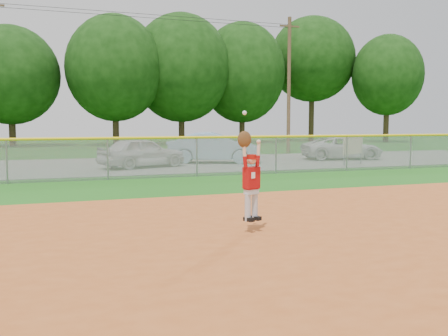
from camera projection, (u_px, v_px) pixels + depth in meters
The scene contains 10 objects.
ground at pixel (344, 229), 9.69m from camera, with size 120.00×120.00×0.00m, color #1B5814.
parking_strip at pixel (162, 164), 24.69m from camera, with size 44.00×10.00×0.03m, color slate.
car_white_a at pixel (142, 152), 22.55m from camera, with size 1.61×3.99×1.36m, color silver.
car_blue at pixel (214, 148), 25.10m from camera, with size 1.62×4.65×1.53m, color #86ADC9.
car_white_b at pixel (342, 148), 27.56m from camera, with size 2.03×4.41×1.22m, color silver.
sponsor_sign at pixel (353, 145), 23.99m from camera, with size 1.52×0.70×1.46m.
outfield_fence at pixel (197, 154), 18.99m from camera, with size 40.06×0.10×1.55m.
power_lines at pixel (156, 79), 30.23m from camera, with size 19.40×0.24×9.00m.
tree_line at pixel (118, 62), 44.87m from camera, with size 62.37×13.00×14.43m.
ballplayer at pixel (250, 176), 9.16m from camera, with size 0.54×0.31×2.02m.
Camera 1 is at (-5.41, -8.20, 2.06)m, focal length 40.00 mm.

